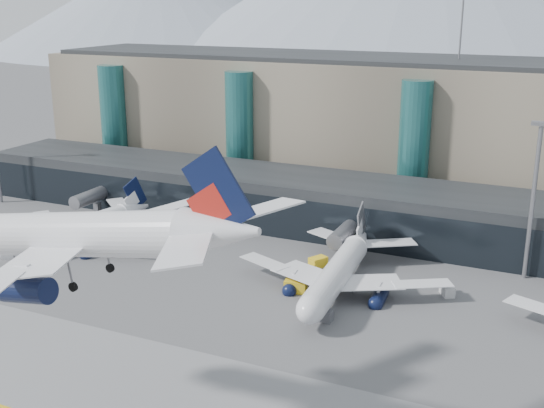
{
  "coord_description": "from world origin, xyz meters",
  "views": [
    {
      "loc": [
        35.07,
        -62.33,
        43.62
      ],
      "look_at": [
        -7.8,
        32.0,
        12.19
      ],
      "focal_mm": 45.0,
      "sensor_mm": 36.0,
      "label": 1
    }
  ],
  "objects_px": {
    "veh_a": "(67,244)",
    "veh_g": "(447,290)",
    "veh_c": "(322,315)",
    "jet_parked_left": "(86,220)",
    "hero_jet": "(103,225)",
    "lightmast_mid": "(534,192)",
    "jet_parked_mid": "(342,260)",
    "veh_f": "(86,219)",
    "veh_h": "(296,286)",
    "veh_b": "(318,262)"
  },
  "relations": [
    {
      "from": "veh_c",
      "to": "jet_parked_left",
      "type": "bearing_deg",
      "value": 168.35
    },
    {
      "from": "lightmast_mid",
      "to": "hero_jet",
      "type": "xyz_separation_m",
      "value": [
        -34.37,
        -61.91,
        8.88
      ]
    },
    {
      "from": "lightmast_mid",
      "to": "veh_f",
      "type": "distance_m",
      "value": 84.21
    },
    {
      "from": "jet_parked_left",
      "to": "veh_f",
      "type": "height_order",
      "value": "jet_parked_left"
    },
    {
      "from": "jet_parked_mid",
      "to": "lightmast_mid",
      "type": "bearing_deg",
      "value": -63.06
    },
    {
      "from": "lightmast_mid",
      "to": "veh_h",
      "type": "height_order",
      "value": "lightmast_mid"
    },
    {
      "from": "jet_parked_left",
      "to": "veh_a",
      "type": "height_order",
      "value": "jet_parked_left"
    },
    {
      "from": "jet_parked_mid",
      "to": "veh_f",
      "type": "xyz_separation_m",
      "value": [
        -56.8,
        8.16,
        -3.47
      ]
    },
    {
      "from": "hero_jet",
      "to": "veh_h",
      "type": "distance_m",
      "value": 47.04
    },
    {
      "from": "hero_jet",
      "to": "veh_h",
      "type": "relative_size",
      "value": 11.33
    },
    {
      "from": "jet_parked_left",
      "to": "jet_parked_mid",
      "type": "xyz_separation_m",
      "value": [
        49.77,
        0.09,
        0.17
      ]
    },
    {
      "from": "veh_c",
      "to": "veh_g",
      "type": "xyz_separation_m",
      "value": [
        14.49,
        15.95,
        -0.06
      ]
    },
    {
      "from": "veh_b",
      "to": "veh_c",
      "type": "bearing_deg",
      "value": -128.59
    },
    {
      "from": "veh_g",
      "to": "veh_b",
      "type": "bearing_deg",
      "value": -127.75
    },
    {
      "from": "jet_parked_left",
      "to": "veh_b",
      "type": "relative_size",
      "value": 11.66
    },
    {
      "from": "lightmast_mid",
      "to": "veh_c",
      "type": "bearing_deg",
      "value": -131.31
    },
    {
      "from": "veh_b",
      "to": "veh_g",
      "type": "xyz_separation_m",
      "value": [
        22.04,
        -2.55,
        -0.06
      ]
    },
    {
      "from": "lightmast_mid",
      "to": "jet_parked_mid",
      "type": "relative_size",
      "value": 0.71
    },
    {
      "from": "lightmast_mid",
      "to": "veh_h",
      "type": "relative_size",
      "value": 7.53
    },
    {
      "from": "jet_parked_mid",
      "to": "veh_g",
      "type": "relative_size",
      "value": 13.16
    },
    {
      "from": "hero_jet",
      "to": "veh_b",
      "type": "height_order",
      "value": "hero_jet"
    },
    {
      "from": "veh_a",
      "to": "veh_g",
      "type": "xyz_separation_m",
      "value": [
        66.66,
        8.09,
        -0.13
      ]
    },
    {
      "from": "lightmast_mid",
      "to": "jet_parked_mid",
      "type": "bearing_deg",
      "value": -149.13
    },
    {
      "from": "veh_a",
      "to": "veh_b",
      "type": "relative_size",
      "value": 1.11
    },
    {
      "from": "jet_parked_left",
      "to": "veh_g",
      "type": "bearing_deg",
      "value": -73.93
    },
    {
      "from": "lightmast_mid",
      "to": "veh_a",
      "type": "bearing_deg",
      "value": -165.29
    },
    {
      "from": "jet_parked_mid",
      "to": "veh_a",
      "type": "distance_m",
      "value": 51.14
    },
    {
      "from": "veh_h",
      "to": "hero_jet",
      "type": "bearing_deg",
      "value": -102.22
    },
    {
      "from": "jet_parked_left",
      "to": "veh_h",
      "type": "xyz_separation_m",
      "value": [
        44.06,
        -4.98,
        -3.29
      ]
    },
    {
      "from": "veh_a",
      "to": "veh_g",
      "type": "distance_m",
      "value": 67.15
    },
    {
      "from": "veh_g",
      "to": "hero_jet",
      "type": "bearing_deg",
      "value": -57.08
    },
    {
      "from": "lightmast_mid",
      "to": "veh_a",
      "type": "relative_size",
      "value": 7.75
    },
    {
      "from": "veh_b",
      "to": "veh_h",
      "type": "height_order",
      "value": "veh_h"
    },
    {
      "from": "veh_f",
      "to": "veh_c",
      "type": "bearing_deg",
      "value": -104.69
    },
    {
      "from": "hero_jet",
      "to": "jet_parked_left",
      "type": "distance_m",
      "value": 64.96
    },
    {
      "from": "veh_c",
      "to": "veh_h",
      "type": "relative_size",
      "value": 0.91
    },
    {
      "from": "veh_f",
      "to": "veh_a",
      "type": "bearing_deg",
      "value": -150.03
    },
    {
      "from": "veh_b",
      "to": "veh_f",
      "type": "bearing_deg",
      "value": 116.76
    },
    {
      "from": "jet_parked_mid",
      "to": "veh_c",
      "type": "bearing_deg",
      "value": -177.68
    },
    {
      "from": "veh_f",
      "to": "veh_g",
      "type": "bearing_deg",
      "value": -88.84
    },
    {
      "from": "jet_parked_left",
      "to": "veh_c",
      "type": "height_order",
      "value": "jet_parked_left"
    },
    {
      "from": "lightmast_mid",
      "to": "jet_parked_left",
      "type": "bearing_deg",
      "value": -168.35
    },
    {
      "from": "lightmast_mid",
      "to": "veh_a",
      "type": "distance_m",
      "value": 80.55
    },
    {
      "from": "jet_parked_mid",
      "to": "veh_f",
      "type": "relative_size",
      "value": 10.83
    },
    {
      "from": "lightmast_mid",
      "to": "jet_parked_mid",
      "type": "distance_m",
      "value": 31.9
    },
    {
      "from": "veh_a",
      "to": "veh_c",
      "type": "height_order",
      "value": "veh_a"
    },
    {
      "from": "jet_parked_mid",
      "to": "veh_b",
      "type": "bearing_deg",
      "value": 41.91
    },
    {
      "from": "jet_parked_left",
      "to": "veh_a",
      "type": "bearing_deg",
      "value": -179.88
    },
    {
      "from": "hero_jet",
      "to": "veh_a",
      "type": "bearing_deg",
      "value": 138.54
    },
    {
      "from": "jet_parked_mid",
      "to": "veh_a",
      "type": "relative_size",
      "value": 10.91
    }
  ]
}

